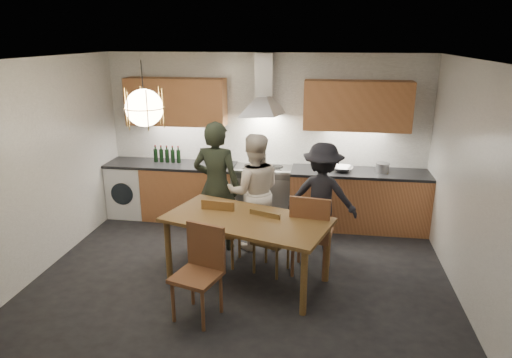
# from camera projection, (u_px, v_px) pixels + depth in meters

# --- Properties ---
(ground) EXTENTS (5.00, 5.00, 0.00)m
(ground) POSITION_uv_depth(u_px,v_px,m) (240.00, 284.00, 5.45)
(ground) COLOR black
(ground) RESTS_ON ground
(room_shell) EXTENTS (5.02, 4.52, 2.61)m
(room_shell) POSITION_uv_depth(u_px,v_px,m) (238.00, 145.00, 4.94)
(room_shell) COLOR white
(room_shell) RESTS_ON ground
(counter_run) EXTENTS (5.00, 0.62, 0.90)m
(counter_run) POSITION_uv_depth(u_px,v_px,m) (264.00, 195.00, 7.15)
(counter_run) COLOR #C77E4C
(counter_run) RESTS_ON ground
(range_stove) EXTENTS (0.90, 0.60, 0.92)m
(range_stove) POSITION_uv_depth(u_px,v_px,m) (262.00, 195.00, 7.15)
(range_stove) COLOR silver
(range_stove) RESTS_ON ground
(wall_fixtures) EXTENTS (4.30, 0.54, 1.10)m
(wall_fixtures) POSITION_uv_depth(u_px,v_px,m) (264.00, 103.00, 6.84)
(wall_fixtures) COLOR #C8814D
(wall_fixtures) RESTS_ON ground
(pendant_lamp) EXTENTS (0.43, 0.43, 0.70)m
(pendant_lamp) POSITION_uv_depth(u_px,v_px,m) (144.00, 108.00, 4.87)
(pendant_lamp) COLOR black
(pendant_lamp) RESTS_ON ground
(dining_table) EXTENTS (2.10, 1.48, 0.80)m
(dining_table) POSITION_uv_depth(u_px,v_px,m) (247.00, 226.00, 5.35)
(dining_table) COLOR brown
(dining_table) RESTS_ON ground
(chair_back_left) EXTENTS (0.45, 0.45, 0.92)m
(chair_back_left) POSITION_uv_depth(u_px,v_px,m) (221.00, 227.00, 5.75)
(chair_back_left) COLOR brown
(chair_back_left) RESTS_ON ground
(chair_back_mid) EXTENTS (0.50, 0.50, 0.86)m
(chair_back_mid) POSITION_uv_depth(u_px,v_px,m) (268.00, 237.00, 5.55)
(chair_back_mid) COLOR brown
(chair_back_mid) RESTS_ON ground
(chair_back_right) EXTENTS (0.54, 0.54, 1.06)m
(chair_back_right) POSITION_uv_depth(u_px,v_px,m) (311.00, 230.00, 5.48)
(chair_back_right) COLOR brown
(chair_back_right) RESTS_ON ground
(chair_front) EXTENTS (0.55, 0.55, 0.98)m
(chair_front) POSITION_uv_depth(u_px,v_px,m) (201.00, 265.00, 4.73)
(chair_front) COLOR brown
(chair_front) RESTS_ON ground
(person_left) EXTENTS (0.69, 0.49, 1.78)m
(person_left) POSITION_uv_depth(u_px,v_px,m) (217.00, 186.00, 6.17)
(person_left) COLOR black
(person_left) RESTS_ON ground
(person_mid) EXTENTS (0.91, 0.78, 1.61)m
(person_mid) POSITION_uv_depth(u_px,v_px,m) (254.00, 192.00, 6.20)
(person_mid) COLOR beige
(person_mid) RESTS_ON ground
(person_right) EXTENTS (1.04, 0.70, 1.49)m
(person_right) POSITION_uv_depth(u_px,v_px,m) (322.00, 196.00, 6.22)
(person_right) COLOR black
(person_right) RESTS_ON ground
(mixing_bowl) EXTENTS (0.33, 0.33, 0.08)m
(mixing_bowl) POSITION_uv_depth(u_px,v_px,m) (343.00, 169.00, 6.80)
(mixing_bowl) COLOR #B6B5B9
(mixing_bowl) RESTS_ON counter_run
(stock_pot) EXTENTS (0.25, 0.25, 0.13)m
(stock_pot) POSITION_uv_depth(u_px,v_px,m) (382.00, 168.00, 6.74)
(stock_pot) COLOR #ACACAF
(stock_pot) RESTS_ON counter_run
(wine_bottles) EXTENTS (0.44, 0.06, 0.27)m
(wine_bottles) POSITION_uv_depth(u_px,v_px,m) (167.00, 154.00, 7.27)
(wine_bottles) COLOR black
(wine_bottles) RESTS_ON counter_run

